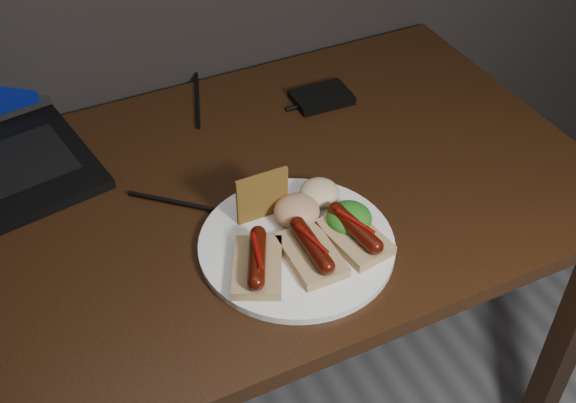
% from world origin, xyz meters
% --- Properties ---
extents(desk, '(1.40, 0.70, 0.75)m').
position_xyz_m(desk, '(0.00, 1.38, 0.66)').
color(desk, black).
rests_on(desk, ground).
extents(hard_drive, '(0.11, 0.08, 0.02)m').
position_xyz_m(hard_drive, '(0.35, 1.56, 0.76)').
color(hard_drive, black).
rests_on(hard_drive, desk).
extents(desk_cables, '(0.88, 0.45, 0.01)m').
position_xyz_m(desk_cables, '(-0.01, 1.53, 0.75)').
color(desk_cables, black).
rests_on(desk_cables, desk).
extents(plate, '(0.38, 0.38, 0.01)m').
position_xyz_m(plate, '(0.13, 1.23, 0.76)').
color(plate, white).
rests_on(plate, desk).
extents(bread_sausage_left, '(0.11, 0.13, 0.04)m').
position_xyz_m(bread_sausage_left, '(0.05, 1.20, 0.78)').
color(bread_sausage_left, tan).
rests_on(bread_sausage_left, plate).
extents(bread_sausage_center, '(0.07, 0.12, 0.04)m').
position_xyz_m(bread_sausage_center, '(0.13, 1.18, 0.78)').
color(bread_sausage_center, tan).
rests_on(bread_sausage_center, plate).
extents(bread_sausage_right, '(0.09, 0.12, 0.04)m').
position_xyz_m(bread_sausage_right, '(0.21, 1.19, 0.78)').
color(bread_sausage_right, tan).
rests_on(bread_sausage_right, plate).
extents(crispbread, '(0.08, 0.01, 0.08)m').
position_xyz_m(crispbread, '(0.11, 1.30, 0.80)').
color(crispbread, olive).
rests_on(crispbread, plate).
extents(salad_greens, '(0.07, 0.07, 0.04)m').
position_xyz_m(salad_greens, '(0.22, 1.22, 0.78)').
color(salad_greens, '#115210').
rests_on(salad_greens, plate).
extents(salsa_mound, '(0.07, 0.07, 0.04)m').
position_xyz_m(salsa_mound, '(0.15, 1.27, 0.78)').
color(salsa_mound, maroon).
rests_on(salsa_mound, plate).
extents(coleslaw_mound, '(0.06, 0.06, 0.04)m').
position_xyz_m(coleslaw_mound, '(0.20, 1.29, 0.78)').
color(coleslaw_mound, beige).
rests_on(coleslaw_mound, plate).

